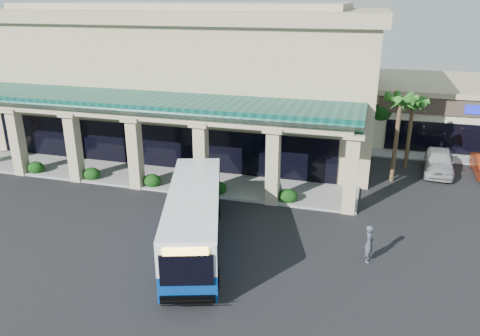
% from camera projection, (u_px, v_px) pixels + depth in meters
% --- Properties ---
extents(ground, '(110.00, 110.00, 0.00)m').
position_uv_depth(ground, '(222.00, 240.00, 24.02)').
color(ground, black).
extents(main_building, '(30.80, 14.80, 11.35)m').
position_uv_depth(main_building, '(189.00, 75.00, 38.60)').
color(main_building, tan).
rests_on(main_building, ground).
extents(arcade, '(30.00, 6.20, 5.70)m').
position_uv_depth(arcade, '(139.00, 138.00, 31.27)').
color(arcade, '#093A33').
rests_on(arcade, ground).
extents(palm_0, '(2.40, 2.40, 6.60)m').
position_uv_depth(palm_0, '(397.00, 134.00, 30.59)').
color(palm_0, '#205617').
rests_on(palm_0, ground).
extents(palm_1, '(2.40, 2.40, 5.80)m').
position_uv_depth(palm_1, '(410.00, 130.00, 33.18)').
color(palm_1, '#205617').
rests_on(palm_1, ground).
extents(broadleaf_tree, '(2.60, 2.60, 4.81)m').
position_uv_depth(broadleaf_tree, '(380.00, 118.00, 38.38)').
color(broadleaf_tree, black).
rests_on(broadleaf_tree, ground).
extents(transit_bus, '(5.63, 10.86, 2.96)m').
position_uv_depth(transit_bus, '(194.00, 220.00, 22.89)').
color(transit_bus, '#093895').
rests_on(transit_bus, ground).
extents(pedestrian, '(0.48, 0.70, 1.84)m').
position_uv_depth(pedestrian, '(369.00, 244.00, 21.79)').
color(pedestrian, '#414653').
rests_on(pedestrian, ground).
extents(car_silver, '(2.41, 5.11, 1.69)m').
position_uv_depth(car_silver, '(439.00, 162.00, 32.94)').
color(car_silver, '#B5B5B5').
rests_on(car_silver, ground).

